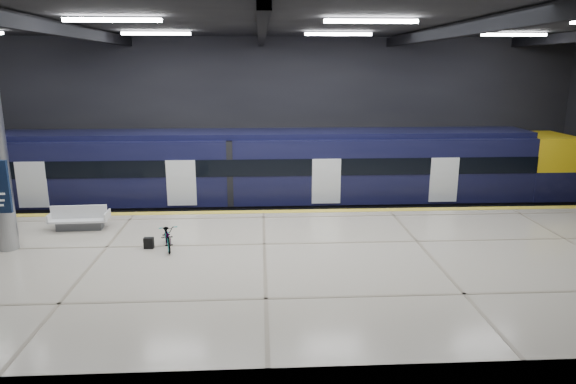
{
  "coord_description": "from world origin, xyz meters",
  "views": [
    {
      "loc": [
        -0.09,
        -16.67,
        6.7
      ],
      "look_at": [
        0.9,
        1.5,
        2.2
      ],
      "focal_mm": 32.0,
      "sensor_mm": 36.0,
      "label": 1
    }
  ],
  "objects": [
    {
      "name": "ground",
      "position": [
        0.0,
        0.0,
        0.0
      ],
      "size": [
        30.0,
        30.0,
        0.0
      ],
      "primitive_type": "plane",
      "color": "black",
      "rests_on": "ground"
    },
    {
      "name": "rails",
      "position": [
        0.0,
        5.5,
        0.08
      ],
      "size": [
        30.0,
        1.52,
        0.16
      ],
      "color": "gray",
      "rests_on": "ground"
    },
    {
      "name": "safety_strip",
      "position": [
        0.0,
        2.75,
        1.11
      ],
      "size": [
        30.0,
        0.4,
        0.01
      ],
      "primitive_type": "cube",
      "color": "yellow",
      "rests_on": "platform"
    },
    {
      "name": "platform",
      "position": [
        0.0,
        -2.5,
        0.55
      ],
      "size": [
        30.0,
        11.0,
        1.1
      ],
      "primitive_type": "cube",
      "color": "#BAAD9D",
      "rests_on": "ground"
    },
    {
      "name": "pannier_bag",
      "position": [
        -3.63,
        -1.2,
        1.28
      ],
      "size": [
        0.31,
        0.2,
        0.35
      ],
      "primitive_type": "cube",
      "rotation": [
        0.0,
        0.0,
        -0.05
      ],
      "color": "black",
      "rests_on": "platform"
    },
    {
      "name": "room_shell",
      "position": [
        -0.0,
        0.0,
        5.72
      ],
      "size": [
        30.1,
        16.1,
        8.05
      ],
      "color": "black",
      "rests_on": "ground"
    },
    {
      "name": "bicycle",
      "position": [
        -3.03,
        -1.2,
        1.51
      ],
      "size": [
        0.92,
        1.65,
        0.82
      ],
      "primitive_type": "imported",
      "rotation": [
        0.0,
        0.0,
        0.25
      ],
      "color": "#99999E",
      "rests_on": "platform"
    },
    {
      "name": "bench",
      "position": [
        -6.44,
        0.9,
        1.41
      ],
      "size": [
        1.99,
        0.89,
        0.87
      ],
      "rotation": [
        0.0,
        0.0,
        0.04
      ],
      "color": "#595B60",
      "rests_on": "platform"
    },
    {
      "name": "train",
      "position": [
        1.44,
        5.5,
        2.06
      ],
      "size": [
        29.4,
        2.84,
        3.79
      ],
      "color": "black",
      "rests_on": "ground"
    }
  ]
}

